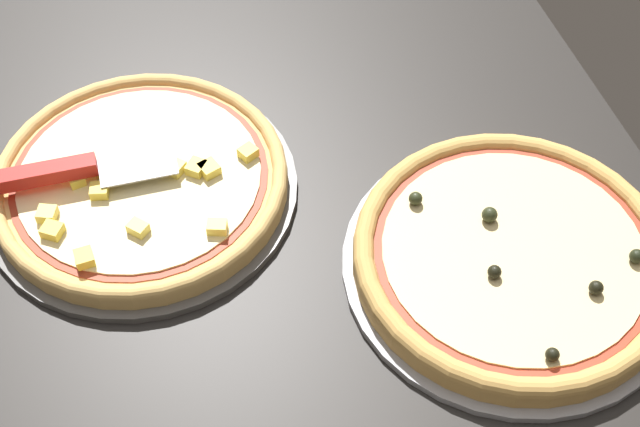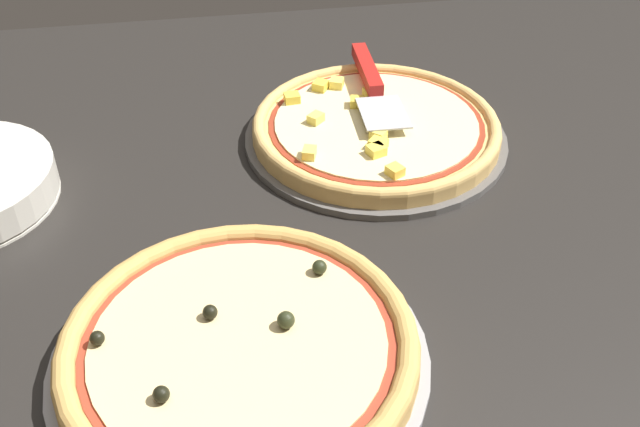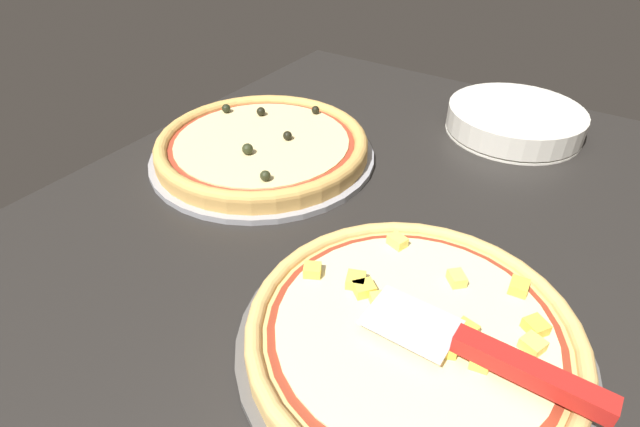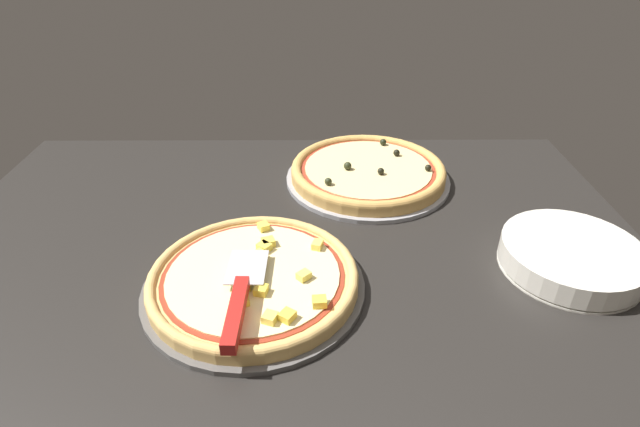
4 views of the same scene
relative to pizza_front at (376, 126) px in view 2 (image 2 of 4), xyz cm
name	(u,v)px [view 2 (image 2 of 4)]	position (x,y,z in cm)	size (l,w,h in cm)	color
ground_plane	(349,181)	(5.20, 6.87, -4.30)	(141.35, 112.04, 3.60)	black
pizza_pan_front	(375,138)	(-0.05, 0.01, -2.00)	(38.39, 38.39, 1.00)	#565451
pizza_front	(376,126)	(0.00, 0.00, 0.00)	(36.09, 36.09, 3.59)	#DBAD60
pizza_pan_back	(240,360)	(23.03, 39.20, -2.00)	(38.90, 38.90, 1.00)	#939399
pizza_back	(239,346)	(23.03, 39.20, 0.19)	(36.57, 36.57, 4.38)	tan
serving_spatula	(370,77)	(-1.13, -9.67, 2.93)	(6.64, 23.95, 2.00)	#B7B7BC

